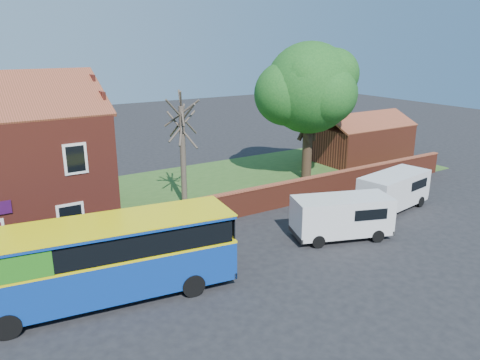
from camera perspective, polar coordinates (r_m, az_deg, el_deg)
ground at (r=19.56m, az=-3.87°, el=-14.08°), size 120.00×120.00×0.00m
pavement at (r=22.90m, az=-27.18°, el=-11.02°), size 18.00×3.50×0.12m
kerb at (r=21.34m, az=-26.68°, el=-12.99°), size 18.00×0.15×0.14m
grass_strip at (r=36.21m, az=4.41°, el=0.67°), size 26.00×12.00×0.04m
boundary_wall at (r=31.58m, az=10.92°, el=-0.51°), size 22.00×0.38×1.60m
outbuilding at (r=41.69m, az=14.49°, el=4.58°), size 8.20×5.06×4.17m
bus at (r=19.28m, az=-17.81°, el=-9.20°), size 10.93×4.08×3.25m
van_near at (r=24.96m, az=12.32°, el=-4.23°), size 5.45×3.62×2.22m
van_far at (r=30.04m, az=18.25°, el=-1.09°), size 5.35×2.83×2.23m
large_tree at (r=34.37m, az=8.39°, el=10.73°), size 8.16×6.46×9.96m
bare_tree at (r=28.97m, az=-6.98°, el=3.58°), size 2.54×3.03×6.78m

